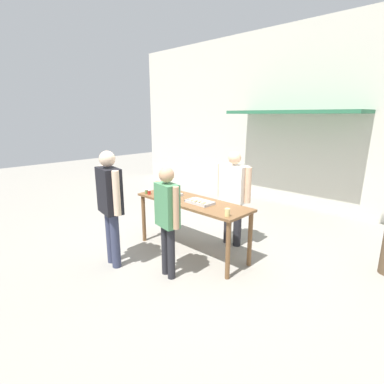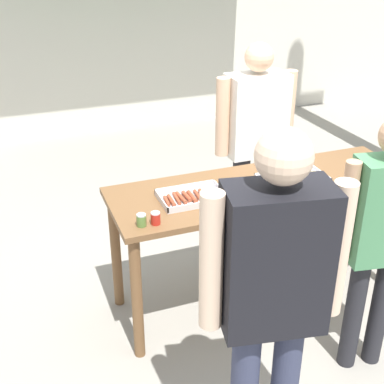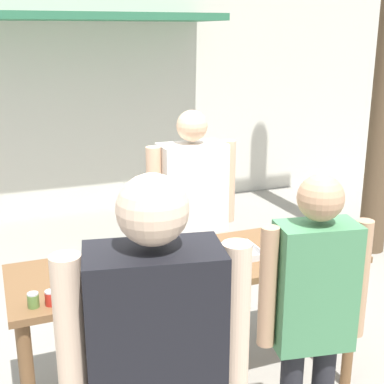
{
  "view_description": "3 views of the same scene",
  "coord_description": "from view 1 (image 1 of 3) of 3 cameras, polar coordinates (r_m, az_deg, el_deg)",
  "views": [
    {
      "loc": [
        3.36,
        -3.48,
        2.33
      ],
      "look_at": [
        0.0,
        0.0,
        1.08
      ],
      "focal_mm": 28.0,
      "sensor_mm": 36.0,
      "label": 1
    },
    {
      "loc": [
        -1.59,
        -2.86,
        2.52
      ],
      "look_at": [
        -0.53,
        -0.03,
        0.98
      ],
      "focal_mm": 50.0,
      "sensor_mm": 36.0,
      "label": 2
    },
    {
      "loc": [
        -1.05,
        -2.74,
        2.25
      ],
      "look_at": [
        0.3,
        0.76,
        1.12
      ],
      "focal_mm": 50.0,
      "sensor_mm": 36.0,
      "label": 3
    }
  ],
  "objects": [
    {
      "name": "ground_plane",
      "position": [
        5.37,
        0.0,
        -11.28
      ],
      "size": [
        24.0,
        24.0,
        0.0
      ],
      "primitive_type": "plane",
      "color": "gray"
    },
    {
      "name": "building_facade_back",
      "position": [
        8.18,
        20.3,
        13.07
      ],
      "size": [
        12.0,
        1.11,
        4.5
      ],
      "color": "beige",
      "rests_on": "ground"
    },
    {
      "name": "serving_table",
      "position": [
        5.07,
        0.0,
        -3.04
      ],
      "size": [
        2.11,
        0.69,
        0.93
      ],
      "color": "brown",
      "rests_on": "ground"
    },
    {
      "name": "food_tray_sausages",
      "position": [
        5.38,
        -4.29,
        -0.46
      ],
      "size": [
        0.42,
        0.28,
        0.04
      ],
      "color": "silver",
      "rests_on": "serving_table"
    },
    {
      "name": "food_tray_buns",
      "position": [
        4.88,
        1.44,
        -1.89
      ],
      "size": [
        0.46,
        0.26,
        0.06
      ],
      "color": "silver",
      "rests_on": "serving_table"
    },
    {
      "name": "condiment_jar_mustard",
      "position": [
        5.54,
        -8.63,
        0.1
      ],
      "size": [
        0.06,
        0.06,
        0.08
      ],
      "color": "#567A38",
      "rests_on": "serving_table"
    },
    {
      "name": "condiment_jar_ketchup",
      "position": [
        5.47,
        -8.16,
        -0.07
      ],
      "size": [
        0.06,
        0.06,
        0.08
      ],
      "color": "#B22319",
      "rests_on": "serving_table"
    },
    {
      "name": "beer_cup",
      "position": [
        4.28,
        6.74,
        -3.88
      ],
      "size": [
        0.07,
        0.07,
        0.12
      ],
      "color": "#DBC67A",
      "rests_on": "serving_table"
    },
    {
      "name": "person_server_behind_table",
      "position": [
        5.39,
        7.94,
        0.15
      ],
      "size": [
        0.69,
        0.27,
        1.72
      ],
      "rotation": [
        0.0,
        0.0,
        0.02
      ],
      "color": "#232328",
      "rests_on": "ground"
    },
    {
      "name": "person_customer_holding_hotdog",
      "position": [
        4.73,
        -15.35,
        -1.36
      ],
      "size": [
        0.66,
        0.33,
        1.82
      ],
      "rotation": [
        0.0,
        0.0,
        2.96
      ],
      "color": "#333851",
      "rests_on": "ground"
    },
    {
      "name": "person_customer_with_cup",
      "position": [
        4.26,
        -4.73,
        -3.97
      ],
      "size": [
        0.54,
        0.27,
        1.64
      ],
      "rotation": [
        0.0,
        0.0,
        2.97
      ],
      "color": "#232328",
      "rests_on": "ground"
    }
  ]
}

